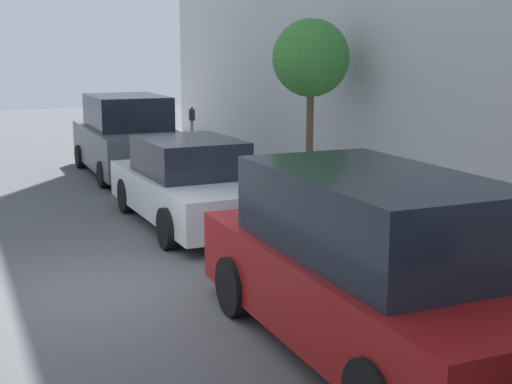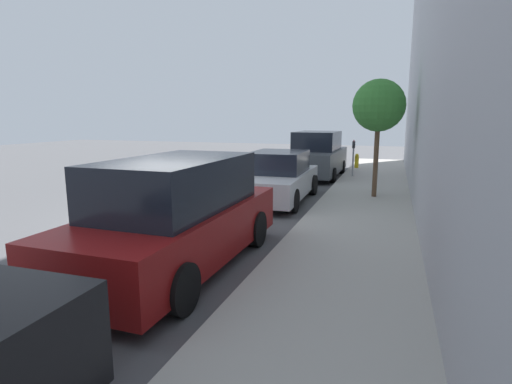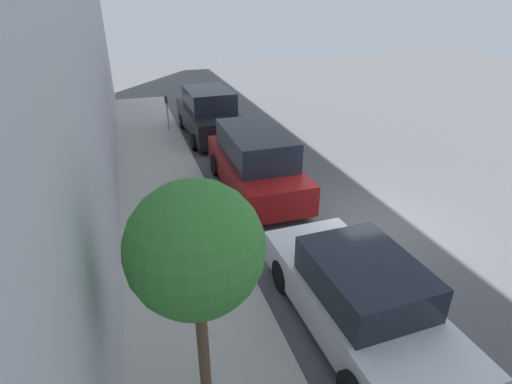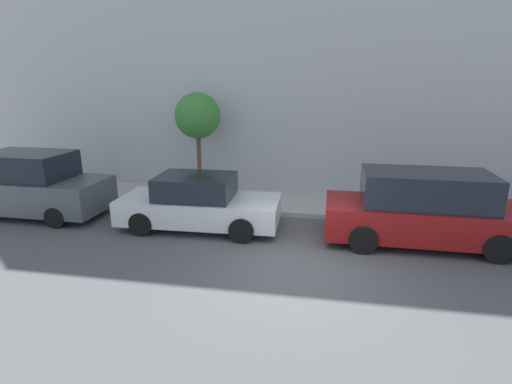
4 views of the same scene
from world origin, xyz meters
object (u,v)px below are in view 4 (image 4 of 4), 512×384
object	(u,v)px
parking_meter_far	(70,171)
parked_minivan_second	(423,210)
parked_suv_fourth	(30,186)
street_tree	(198,116)
parked_sedan_third	(199,204)

from	to	relation	value
parking_meter_far	parked_minivan_second	bearing A→B (deg)	-99.35
parked_minivan_second	parking_meter_far	world-z (taller)	parked_minivan_second
parking_meter_far	parked_suv_fourth	bearing A→B (deg)	168.31
parked_suv_fourth	parking_meter_far	xyz separation A→B (m)	(1.59, -0.33, 0.14)
parked_suv_fourth	street_tree	world-z (taller)	street_tree
parked_sedan_third	parking_meter_far	world-z (taller)	parking_meter_far
parked_minivan_second	parked_suv_fourth	size ratio (longest dim) A/B	1.02
parking_meter_far	street_tree	distance (m)	4.82
parked_minivan_second	parked_sedan_third	bearing A→B (deg)	89.42
parked_minivan_second	parked_suv_fourth	xyz separation A→B (m)	(0.26, 11.56, 0.01)
parked_sedan_third	parking_meter_far	distance (m)	5.54
parked_sedan_third	street_tree	size ratio (longest dim) A/B	1.28
parked_minivan_second	parking_meter_far	xyz separation A→B (m)	(1.85, 11.24, 0.15)
parked_suv_fourth	parked_sedan_third	bearing A→B (deg)	-92.07
parked_sedan_third	parked_suv_fourth	xyz separation A→B (m)	(0.20, 5.56, 0.21)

